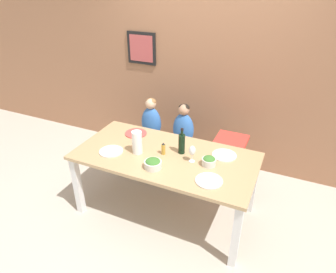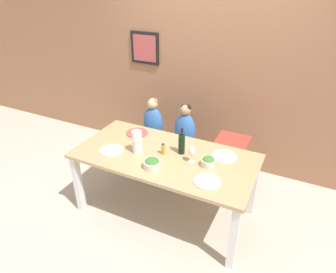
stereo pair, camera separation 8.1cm
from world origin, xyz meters
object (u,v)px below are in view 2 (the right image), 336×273
at_px(chair_far_center, 184,150).
at_px(chair_right_highchair, 231,150).
at_px(salad_bowl_large, 152,163).
at_px(dinner_plate_back_left, 137,133).
at_px(person_child_center, 185,127).
at_px(wine_bottle, 182,143).
at_px(dinner_plate_front_right, 207,181).
at_px(dinner_plate_back_right, 224,156).
at_px(paper_towel_roll, 137,142).
at_px(dinner_plate_front_left, 111,150).
at_px(person_child_left, 153,120).
at_px(chair_far_left, 154,142).
at_px(wine_glass_near, 192,151).
at_px(salad_bowl_small, 208,162).

relative_size(chair_far_center, chair_right_highchair, 0.68).
distance_m(chair_right_highchair, salad_bowl_large, 1.12).
relative_size(chair_far_center, dinner_plate_back_left, 1.90).
relative_size(person_child_center, dinner_plate_back_left, 2.21).
xyz_separation_m(wine_bottle, dinner_plate_front_right, (0.41, -0.35, -0.11)).
relative_size(salad_bowl_large, dinner_plate_back_right, 0.67).
distance_m(paper_towel_roll, dinner_plate_front_left, 0.30).
bearing_deg(chair_far_center, salad_bowl_large, -85.80).
bearing_deg(dinner_plate_back_right, chair_far_center, 143.69).
height_order(chair_right_highchair, person_child_center, person_child_center).
relative_size(person_child_left, wine_bottle, 1.95).
bearing_deg(dinner_plate_back_left, person_child_left, 92.94).
bearing_deg(wine_bottle, chair_far_left, 137.99).
xyz_separation_m(person_child_center, salad_bowl_large, (0.07, -0.96, 0.06)).
bearing_deg(chair_right_highchair, wine_glass_near, -107.95).
relative_size(wine_glass_near, dinner_plate_back_right, 0.71).
distance_m(paper_towel_roll, dinner_plate_back_left, 0.43).
relative_size(paper_towel_roll, salad_bowl_large, 1.45).
height_order(chair_far_left, salad_bowl_large, salad_bowl_large).
bearing_deg(wine_glass_near, salad_bowl_small, 3.13).
bearing_deg(dinner_plate_front_right, wine_glass_near, 136.88).
height_order(chair_right_highchair, paper_towel_roll, paper_towel_roll).
bearing_deg(dinner_plate_back_left, wine_glass_near, -19.10).
bearing_deg(person_child_left, salad_bowl_large, -61.79).
height_order(chair_right_highchair, dinner_plate_back_right, dinner_plate_back_right).
relative_size(salad_bowl_small, dinner_plate_front_right, 0.55).
bearing_deg(person_child_center, salad_bowl_small, -52.03).
height_order(chair_far_left, wine_bottle, wine_bottle).
height_order(salad_bowl_small, dinner_plate_front_right, salad_bowl_small).
bearing_deg(chair_right_highchair, chair_far_center, 180.00).
xyz_separation_m(person_child_left, dinner_plate_back_right, (1.08, -0.47, 0.02)).
bearing_deg(dinner_plate_back_right, salad_bowl_large, -139.02).
relative_size(wine_glass_near, dinner_plate_front_left, 0.71).
bearing_deg(person_child_left, person_child_center, 0.00).
bearing_deg(dinner_plate_back_right, person_child_center, 143.66).
xyz_separation_m(chair_far_left, dinner_plate_front_left, (-0.01, -0.88, 0.35)).
xyz_separation_m(wine_bottle, salad_bowl_small, (0.33, -0.10, -0.07)).
bearing_deg(chair_right_highchair, dinner_plate_front_right, -88.45).
bearing_deg(wine_glass_near, chair_far_center, 117.76).
height_order(chair_right_highchair, dinner_plate_front_right, dinner_plate_front_right).
distance_m(chair_far_center, salad_bowl_small, 0.97).
xyz_separation_m(salad_bowl_small, dinner_plate_back_right, (0.09, 0.23, -0.04)).
distance_m(chair_right_highchair, dinner_plate_back_right, 0.51).
height_order(chair_far_center, dinner_plate_back_right, dinner_plate_back_right).
distance_m(wine_bottle, paper_towel_roll, 0.46).
height_order(person_child_center, dinner_plate_front_left, person_child_center).
xyz_separation_m(wine_glass_near, dinner_plate_front_right, (0.25, -0.24, -0.12)).
relative_size(paper_towel_roll, salad_bowl_small, 1.77).
bearing_deg(person_child_left, dinner_plate_front_left, -90.97).
bearing_deg(dinner_plate_back_left, dinner_plate_front_left, -94.69).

